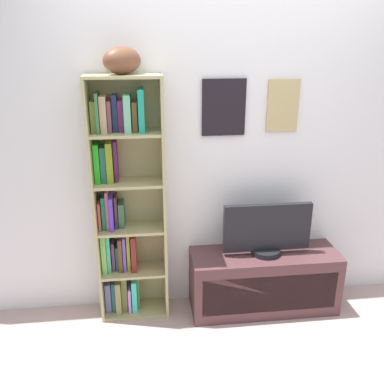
{
  "coord_description": "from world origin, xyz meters",
  "views": [
    {
      "loc": [
        -0.59,
        -1.77,
        1.99
      ],
      "look_at": [
        -0.28,
        0.85,
        1.02
      ],
      "focal_mm": 38.67,
      "sensor_mm": 36.0,
      "label": 1
    }
  ],
  "objects": [
    {
      "name": "television",
      "position": [
        0.28,
        0.91,
        0.67
      ],
      "size": [
        0.65,
        0.22,
        0.4
      ],
      "color": "black",
      "rests_on": "tv_stand"
    },
    {
      "name": "back_wall",
      "position": [
        0.0,
        1.13,
        1.18
      ],
      "size": [
        4.8,
        0.08,
        2.35
      ],
      "color": "silver",
      "rests_on": "ground"
    },
    {
      "name": "football",
      "position": [
        -0.71,
        0.98,
        1.87
      ],
      "size": [
        0.31,
        0.28,
        0.17
      ],
      "primitive_type": "ellipsoid",
      "rotation": [
        0.0,
        0.0,
        0.58
      ],
      "color": "brown",
      "rests_on": "bookshelf"
    },
    {
      "name": "tv_stand",
      "position": [
        0.28,
        0.91,
        0.24
      ],
      "size": [
        1.12,
        0.38,
        0.47
      ],
      "color": "#503032",
      "rests_on": "ground"
    },
    {
      "name": "bookshelf",
      "position": [
        -0.76,
        1.01,
        0.87
      ],
      "size": [
        0.5,
        0.25,
        1.78
      ],
      "color": "tan",
      "rests_on": "ground"
    }
  ]
}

